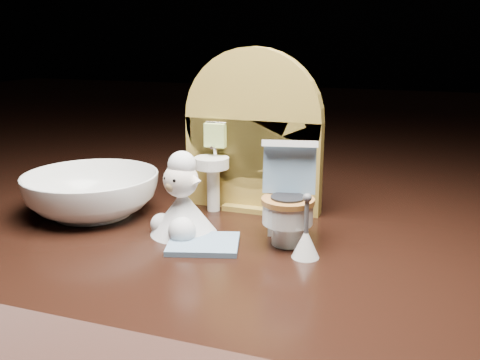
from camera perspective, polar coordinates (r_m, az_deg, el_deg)
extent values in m
cube|color=black|center=(0.48, -1.20, -11.09)|extent=(2.50, 2.50, 0.10)
cube|color=olive|center=(0.50, 1.38, 1.65)|extent=(0.13, 0.02, 0.09)
cylinder|color=olive|center=(0.49, 1.41, 6.51)|extent=(0.13, 0.02, 0.13)
cube|color=olive|center=(0.51, 1.35, -2.75)|extent=(0.05, 0.04, 0.01)
cylinder|color=white|center=(0.50, -2.87, -0.84)|extent=(0.01, 0.01, 0.04)
cylinder|color=white|center=(0.49, -3.04, 1.86)|extent=(0.03, 0.03, 0.01)
cylinder|color=silver|center=(0.50, -2.66, 3.20)|extent=(0.00, 0.00, 0.01)
cube|color=#B1CB6A|center=(0.50, -2.68, 4.78)|extent=(0.02, 0.01, 0.02)
cube|color=olive|center=(0.48, 5.09, 2.07)|extent=(0.02, 0.01, 0.02)
cylinder|color=beige|center=(0.48, 4.89, 1.21)|extent=(0.02, 0.02, 0.02)
cylinder|color=white|center=(0.43, 5.07, -5.62)|extent=(0.02, 0.02, 0.02)
cylinder|color=white|center=(0.42, 5.11, -3.52)|extent=(0.04, 0.04, 0.02)
cylinder|color=#9A602A|center=(0.42, 5.14, -2.23)|extent=(0.04, 0.04, 0.00)
cube|color=white|center=(0.44, 5.25, -2.73)|extent=(0.04, 0.02, 0.05)
cube|color=#6786A3|center=(0.43, 5.31, 1.33)|extent=(0.04, 0.02, 0.04)
cube|color=white|center=(0.42, 5.36, 3.89)|extent=(0.04, 0.02, 0.01)
cylinder|color=#91C63C|center=(0.43, 6.58, 1.14)|extent=(0.01, 0.01, 0.01)
cube|color=#6786A3|center=(0.42, -3.91, -6.81)|extent=(0.07, 0.06, 0.00)
cone|color=white|center=(0.40, 7.02, -6.66)|extent=(0.02, 0.02, 0.02)
cylinder|color=#59595B|center=(0.40, 7.12, -3.85)|extent=(0.00, 0.00, 0.03)
sphere|color=#59595B|center=(0.39, 7.19, -1.90)|extent=(0.01, 0.01, 0.01)
cone|color=silver|center=(0.45, -6.07, -3.40)|extent=(0.06, 0.06, 0.04)
sphere|color=silver|center=(0.43, -6.20, -5.41)|extent=(0.02, 0.02, 0.02)
sphere|color=silver|center=(0.45, -8.36, -4.69)|extent=(0.02, 0.02, 0.02)
sphere|color=white|center=(0.44, -6.34, 0.01)|extent=(0.03, 0.03, 0.03)
sphere|color=tan|center=(0.43, -7.29, -0.63)|extent=(0.01, 0.01, 0.01)
sphere|color=silver|center=(0.44, -6.22, 1.59)|extent=(0.02, 0.02, 0.02)
cone|color=white|center=(0.45, -7.37, 0.79)|extent=(0.01, 0.01, 0.01)
cone|color=white|center=(0.43, -4.95, 0.25)|extent=(0.01, 0.01, 0.01)
sphere|color=black|center=(0.43, -7.92, 0.16)|extent=(0.00, 0.00, 0.00)
sphere|color=black|center=(0.43, -6.97, -0.07)|extent=(0.00, 0.00, 0.00)
imported|color=white|center=(0.51, -15.54, -1.46)|extent=(0.15, 0.15, 0.04)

